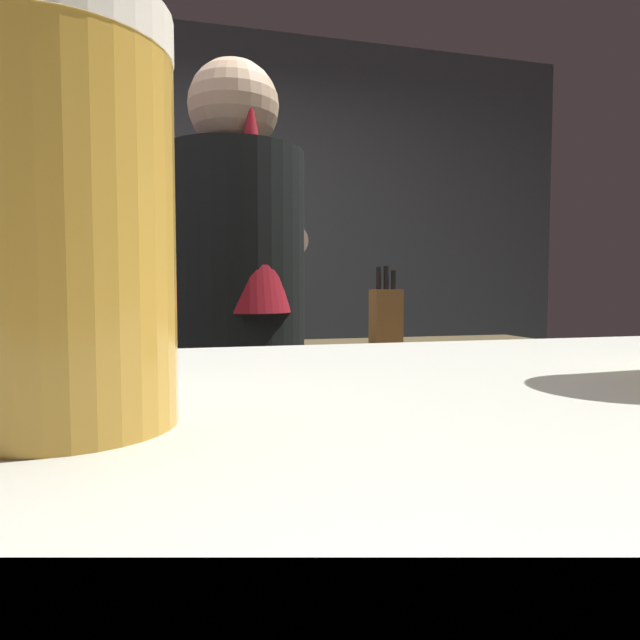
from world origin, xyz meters
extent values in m
cube|color=#494F52|center=(0.00, 2.20, 1.35)|extent=(5.20, 0.10, 2.70)
cube|color=#4F4228|center=(0.35, 0.56, 0.46)|extent=(2.10, 0.60, 0.91)
cube|color=#33383E|center=(-0.24, 1.92, 0.58)|extent=(0.80, 0.36, 1.16)
cube|color=#292B38|center=(0.14, 0.11, 0.45)|extent=(0.28, 0.20, 0.89)
cylinder|color=black|center=(0.14, 0.11, 1.17)|extent=(0.34, 0.34, 0.55)
sphere|color=tan|center=(0.14, 0.11, 1.56)|extent=(0.22, 0.22, 0.22)
cone|color=maroon|center=(0.17, 0.01, 1.31)|extent=(0.18, 0.18, 0.50)
cylinder|color=tan|center=(-0.07, 0.21, 1.24)|extent=(0.17, 0.33, 0.08)
cylinder|color=tan|center=(0.26, 0.31, 1.24)|extent=(0.17, 0.33, 0.08)
cube|color=brown|center=(0.71, 0.54, 1.01)|extent=(0.10, 0.08, 0.20)
cylinder|color=black|center=(0.68, 0.54, 1.15)|extent=(0.02, 0.02, 0.08)
cylinder|color=black|center=(0.71, 0.54, 1.15)|extent=(0.02, 0.02, 0.08)
cylinder|color=black|center=(0.74, 0.54, 1.15)|extent=(0.02, 0.02, 0.07)
cylinder|color=#486E8F|center=(-0.30, 0.65, 0.93)|extent=(0.16, 0.16, 0.04)
cube|color=silver|center=(0.42, 0.51, 0.92)|extent=(0.24, 0.06, 0.01)
cylinder|color=gold|center=(-0.03, -1.03, 1.13)|extent=(0.08, 0.08, 0.13)
cylinder|color=white|center=(-0.03, -1.03, 1.20)|extent=(0.08, 0.08, 0.02)
cylinder|color=#B51D11|center=(-0.43, 1.84, 1.24)|extent=(0.08, 0.08, 0.17)
cylinder|color=#B51D11|center=(-0.43, 1.84, 1.36)|extent=(0.03, 0.03, 0.06)
cylinder|color=white|center=(-0.43, 1.84, 1.40)|extent=(0.04, 0.04, 0.01)
cylinder|color=red|center=(0.03, 2.01, 1.24)|extent=(0.07, 0.07, 0.16)
cylinder|color=red|center=(0.03, 2.01, 1.35)|extent=(0.03, 0.03, 0.06)
cylinder|color=white|center=(0.03, 2.01, 1.39)|extent=(0.03, 0.03, 0.01)
cylinder|color=black|center=(-0.18, 1.84, 1.24)|extent=(0.06, 0.06, 0.15)
cylinder|color=black|center=(-0.18, 1.84, 1.35)|extent=(0.03, 0.03, 0.06)
cylinder|color=red|center=(-0.18, 1.84, 1.38)|extent=(0.03, 0.03, 0.01)
camera|label=1|loc=(0.01, -1.24, 1.12)|focal=30.39mm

